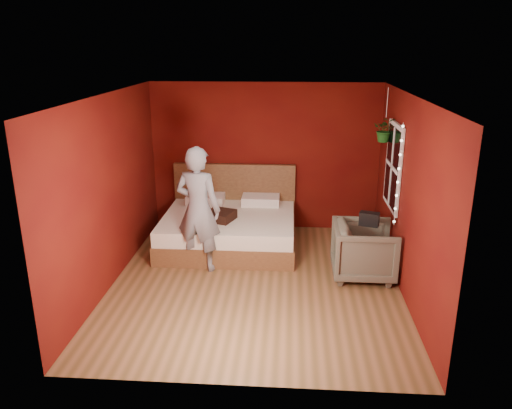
# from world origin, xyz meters

# --- Properties ---
(floor) EXTENTS (4.50, 4.50, 0.00)m
(floor) POSITION_xyz_m (0.00, 0.00, 0.00)
(floor) COLOR brown
(floor) RESTS_ON ground
(room_walls) EXTENTS (4.04, 4.54, 2.62)m
(room_walls) POSITION_xyz_m (0.00, 0.00, 1.68)
(room_walls) COLOR #60140A
(room_walls) RESTS_ON ground
(window) EXTENTS (0.05, 0.97, 1.27)m
(window) POSITION_xyz_m (1.97, 0.90, 1.50)
(window) COLOR white
(window) RESTS_ON room_walls
(fairy_lights) EXTENTS (0.04, 0.04, 1.45)m
(fairy_lights) POSITION_xyz_m (1.94, 0.37, 1.50)
(fairy_lights) COLOR silver
(fairy_lights) RESTS_ON room_walls
(bed) EXTENTS (2.16, 1.84, 1.19)m
(bed) POSITION_xyz_m (-0.53, 1.38, 0.31)
(bed) COLOR brown
(bed) RESTS_ON ground
(person) EXTENTS (0.77, 0.60, 1.86)m
(person) POSITION_xyz_m (-0.86, 0.41, 0.93)
(person) COLOR gray
(person) RESTS_ON ground
(armchair) EXTENTS (0.88, 0.86, 0.80)m
(armchair) POSITION_xyz_m (1.54, 0.30, 0.40)
(armchair) COLOR #625F4E
(armchair) RESTS_ON ground
(handbag) EXTENTS (0.30, 0.21, 0.19)m
(handbag) POSITION_xyz_m (1.57, 0.26, 0.90)
(handbag) COLOR black
(handbag) RESTS_ON armchair
(throw_pillow) EXTENTS (0.52, 0.52, 0.15)m
(throw_pillow) POSITION_xyz_m (-0.64, 1.05, 0.61)
(throw_pillow) COLOR black
(throw_pillow) RESTS_ON bed
(hanging_plant) EXTENTS (0.39, 0.35, 0.82)m
(hanging_plant) POSITION_xyz_m (1.88, 1.29, 1.97)
(hanging_plant) COLOR silver
(hanging_plant) RESTS_ON room_walls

